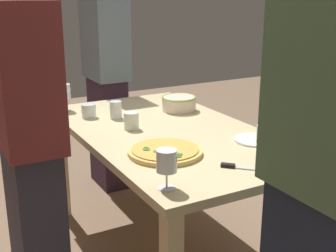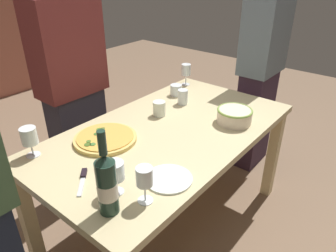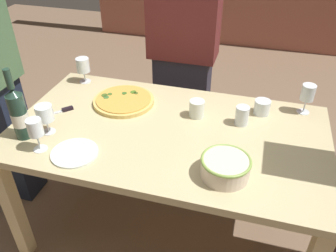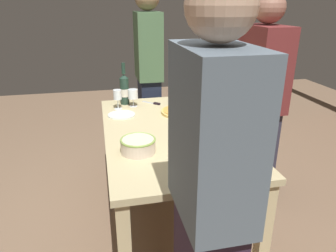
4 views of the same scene
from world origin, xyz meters
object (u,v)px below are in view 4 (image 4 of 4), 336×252
object	(u,v)px
pizza	(182,111)
wine_glass_far_right	(261,150)
cup_ceramic	(195,127)
person_guest_left	(210,204)
wine_glass_by_bottle	(117,96)
cup_amber	(205,140)
cup_spare	(231,146)
serving_bowl	(138,145)
person_host	(259,105)
dining_table	(168,141)
pizza_knife	(153,103)
side_plate	(122,115)
wine_bottle	(124,89)
person_guest_right	(149,75)
wine_glass_far_left	(191,89)
wine_glass_near_pizza	(133,95)

from	to	relation	value
pizza	wine_glass_far_right	xyz separation A→B (m)	(0.98, 0.17, 0.10)
cup_ceramic	person_guest_left	world-z (taller)	person_guest_left
wine_glass_by_bottle	wine_glass_far_right	bearing A→B (deg)	29.38
cup_amber	cup_spare	world-z (taller)	cup_amber
serving_bowl	person_host	xyz separation A→B (m)	(-0.43, 1.01, 0.05)
cup_ceramic	cup_spare	world-z (taller)	cup_ceramic
dining_table	pizza	world-z (taller)	pizza
cup_ceramic	pizza_knife	world-z (taller)	cup_ceramic
dining_table	side_plate	bearing A→B (deg)	-140.46
wine_bottle	cup_ceramic	size ratio (longest dim) A/B	3.87
dining_table	person_host	xyz separation A→B (m)	(-0.11, 0.76, 0.19)
cup_ceramic	person_guest_right	size ratio (longest dim) A/B	0.05
person_host	person_guest_right	xyz separation A→B (m)	(-1.01, -0.71, 0.05)
pizza	wine_glass_by_bottle	xyz separation A→B (m)	(-0.22, -0.51, 0.10)
wine_glass_far_left	cup_spare	bearing A→B (deg)	-3.90
serving_bowl	cup_spare	size ratio (longest dim) A/B	2.50
wine_bottle	wine_glass_far_left	distance (m)	0.61
serving_bowl	cup_amber	distance (m)	0.41
wine_bottle	cup_spare	xyz separation A→B (m)	(1.11, 0.53, -0.10)
cup_spare	person_guest_left	distance (m)	0.73
wine_glass_far_left	cup_ceramic	distance (m)	0.79
pizza	wine_glass_far_left	xyz separation A→B (m)	(-0.33, 0.17, 0.09)
wine_glass_near_pizza	wine_glass_far_left	world-z (taller)	wine_glass_far_left
dining_table	wine_glass_near_pizza	world-z (taller)	wine_glass_near_pizza
serving_bowl	wine_glass_far_right	distance (m)	0.71
pizza	wine_glass_by_bottle	world-z (taller)	wine_glass_by_bottle
serving_bowl	pizza_knife	world-z (taller)	serving_bowl
wine_glass_near_pizza	cup_ceramic	size ratio (longest dim) A/B	1.62
cup_spare	dining_table	bearing A→B (deg)	-147.22
wine_glass_near_pizza	person_host	xyz separation A→B (m)	(0.47, 0.94, -0.01)
wine_bottle	wine_glass_near_pizza	xyz separation A→B (m)	(0.09, 0.06, -0.03)
pizza_knife	cup_ceramic	bearing A→B (deg)	12.64
wine_bottle	pizza_knife	size ratio (longest dim) A/B	2.45
pizza	cup_spare	bearing A→B (deg)	7.35
dining_table	wine_glass_by_bottle	xyz separation A→B (m)	(-0.54, -0.32, 0.21)
wine_glass_by_bottle	person_guest_left	size ratio (longest dim) A/B	0.10
wine_glass_far_right	cup_amber	bearing A→B (deg)	-146.89
wine_bottle	wine_glass_near_pizza	bearing A→B (deg)	34.05
serving_bowl	wine_glass_far_left	world-z (taller)	wine_glass_far_left
pizza	wine_bottle	size ratio (longest dim) A/B	0.95
cup_ceramic	wine_glass_far_left	bearing A→B (deg)	165.43
cup_spare	person_guest_right	xyz separation A→B (m)	(-1.56, -0.24, 0.11)
person_guest_left	pizza_knife	bearing A→B (deg)	1.34
cup_ceramic	wine_bottle	bearing A→B (deg)	-152.33
dining_table	cup_ceramic	world-z (taller)	cup_ceramic
pizza	wine_glass_near_pizza	world-z (taller)	wine_glass_near_pizza
serving_bowl	wine_glass_by_bottle	world-z (taller)	wine_glass_by_bottle
person_host	cup_ceramic	bearing A→B (deg)	12.36
wine_glass_near_pizza	wine_glass_by_bottle	world-z (taller)	wine_glass_by_bottle
cup_amber	side_plate	xyz separation A→B (m)	(-0.72, -0.46, -0.05)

